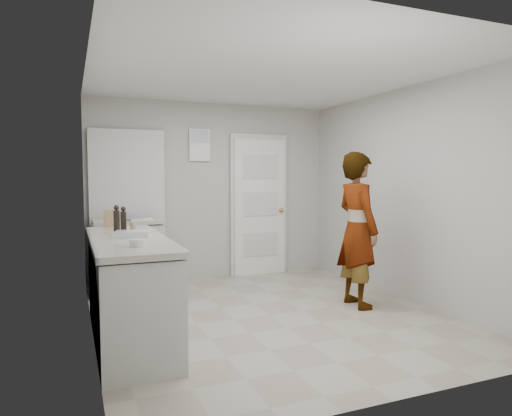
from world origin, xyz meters
name	(u,v)px	position (x,y,z in m)	size (l,w,h in m)	color
ground	(269,315)	(0.00, 0.00, 0.00)	(4.00, 4.00, 0.00)	gray
room_shell	(202,207)	(-0.17, 1.95, 1.02)	(4.00, 4.00, 4.00)	#A4A39B
main_counter	(129,293)	(-1.45, -0.20, 0.43)	(0.64, 1.96, 0.93)	beige
side_counter	(129,258)	(-1.25, 1.55, 0.43)	(0.84, 0.61, 0.93)	beige
person	(357,230)	(1.06, -0.05, 0.87)	(0.63, 0.42, 1.73)	silver
cake_mix_box	(109,218)	(-1.53, 0.70, 1.02)	(0.11, 0.05, 0.18)	olive
spice_jar	(133,226)	(-1.34, 0.29, 0.97)	(0.06, 0.06, 0.09)	tan
oil_cruet_a	(123,219)	(-1.42, 0.39, 1.04)	(0.06, 0.06, 0.23)	black
oil_cruet_b	(117,220)	(-1.51, 0.13, 1.05)	(0.06, 0.06, 0.27)	black
baking_dish	(133,234)	(-1.41, -0.21, 0.95)	(0.36, 0.30, 0.05)	silver
egg_bowl	(138,243)	(-1.44, -0.76, 0.95)	(0.14, 0.14, 0.05)	silver
papers	(142,219)	(-1.10, 1.43, 0.93)	(0.26, 0.34, 0.01)	white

